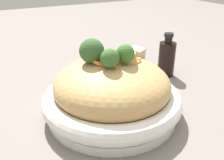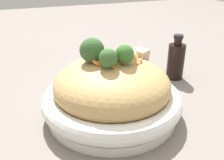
% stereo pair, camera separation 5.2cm
% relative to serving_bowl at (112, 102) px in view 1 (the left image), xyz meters
% --- Properties ---
extents(ground_plane, '(3.00, 3.00, 0.00)m').
position_rel_serving_bowl_xyz_m(ground_plane, '(0.00, 0.00, -0.03)').
color(ground_plane, slate).
extents(serving_bowl, '(0.29, 0.29, 0.06)m').
position_rel_serving_bowl_xyz_m(serving_bowl, '(0.00, 0.00, 0.00)').
color(serving_bowl, white).
rests_on(serving_bowl, ground_plane).
extents(noodle_heap, '(0.24, 0.24, 0.11)m').
position_rel_serving_bowl_xyz_m(noodle_heap, '(-0.00, 0.00, 0.04)').
color(noodle_heap, tan).
rests_on(noodle_heap, serving_bowl).
extents(broccoli_florets, '(0.10, 0.11, 0.06)m').
position_rel_serving_bowl_xyz_m(broccoli_florets, '(0.00, -0.02, 0.11)').
color(broccoli_florets, '#9BB36E').
rests_on(broccoli_florets, serving_bowl).
extents(carrot_coins, '(0.08, 0.11, 0.03)m').
position_rel_serving_bowl_xyz_m(carrot_coins, '(-0.00, 0.01, 0.09)').
color(carrot_coins, orange).
rests_on(carrot_coins, serving_bowl).
extents(zucchini_slices, '(0.08, 0.10, 0.04)m').
position_rel_serving_bowl_xyz_m(zucchini_slices, '(0.00, -0.00, 0.10)').
color(zucchini_slices, beige).
rests_on(zucchini_slices, serving_bowl).
extents(chicken_chunks, '(0.09, 0.10, 0.05)m').
position_rel_serving_bowl_xyz_m(chicken_chunks, '(-0.01, 0.05, 0.09)').
color(chicken_chunks, '#CBB088').
rests_on(chicken_chunks, serving_bowl).
extents(soy_sauce_bottle, '(0.05, 0.05, 0.13)m').
position_rel_serving_bowl_xyz_m(soy_sauce_bottle, '(-0.11, 0.24, 0.02)').
color(soy_sauce_bottle, black).
rests_on(soy_sauce_bottle, ground_plane).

